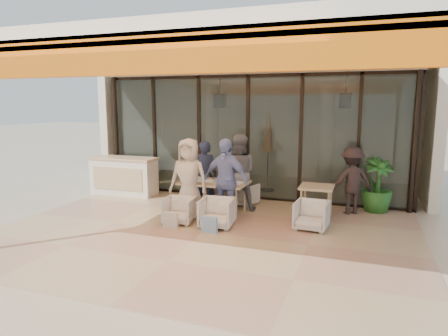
# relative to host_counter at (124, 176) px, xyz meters

# --- Properties ---
(ground) EXTENTS (70.00, 70.00, 0.00)m
(ground) POSITION_rel_host_counter_xyz_m (3.29, -2.30, -0.53)
(ground) COLOR #C6B293
(ground) RESTS_ON ground
(terrace_floor) EXTENTS (8.00, 6.00, 0.01)m
(terrace_floor) POSITION_rel_host_counter_xyz_m (3.29, -2.30, -0.53)
(terrace_floor) COLOR tan
(terrace_floor) RESTS_ON ground
(terrace_structure) EXTENTS (8.00, 6.00, 3.40)m
(terrace_structure) POSITION_rel_host_counter_xyz_m (3.29, -2.56, 2.72)
(terrace_structure) COLOR silver
(terrace_structure) RESTS_ON ground
(glass_storefront) EXTENTS (8.08, 0.10, 3.20)m
(glass_storefront) POSITION_rel_host_counter_xyz_m (3.29, 0.70, 1.07)
(glass_storefront) COLOR #9EADA3
(glass_storefront) RESTS_ON ground
(interior_block) EXTENTS (9.05, 3.62, 3.52)m
(interior_block) POSITION_rel_host_counter_xyz_m (3.30, 3.02, 1.70)
(interior_block) COLOR silver
(interior_block) RESTS_ON ground
(host_counter) EXTENTS (1.85, 0.65, 1.04)m
(host_counter) POSITION_rel_host_counter_xyz_m (0.00, 0.00, 0.00)
(host_counter) COLOR silver
(host_counter) RESTS_ON ground
(dining_table) EXTENTS (1.50, 0.90, 0.93)m
(dining_table) POSITION_rel_host_counter_xyz_m (2.98, -0.90, 0.15)
(dining_table) COLOR #D6BE82
(dining_table) RESTS_ON ground
(chair_far_left) EXTENTS (0.65, 0.61, 0.66)m
(chair_far_left) POSITION_rel_host_counter_xyz_m (2.56, 0.05, -0.20)
(chair_far_left) COLOR silver
(chair_far_left) RESTS_ON ground
(chair_far_right) EXTENTS (0.71, 0.68, 0.60)m
(chair_far_right) POSITION_rel_host_counter_xyz_m (3.40, 0.05, -0.23)
(chair_far_right) COLOR silver
(chair_far_right) RESTS_ON ground
(chair_near_left) EXTENTS (0.66, 0.63, 0.61)m
(chair_near_left) POSITION_rel_host_counter_xyz_m (2.56, -1.85, -0.22)
(chair_near_left) COLOR silver
(chair_near_left) RESTS_ON ground
(chair_near_right) EXTENTS (0.71, 0.67, 0.67)m
(chair_near_right) POSITION_rel_host_counter_xyz_m (3.40, -1.85, -0.20)
(chair_near_right) COLOR silver
(chair_near_right) RESTS_ON ground
(diner_navy) EXTENTS (0.69, 0.57, 1.61)m
(diner_navy) POSITION_rel_host_counter_xyz_m (2.56, -0.45, 0.28)
(diner_navy) COLOR #192037
(diner_navy) RESTS_ON ground
(diner_grey) EXTENTS (1.05, 0.93, 1.79)m
(diner_grey) POSITION_rel_host_counter_xyz_m (3.40, -0.45, 0.36)
(diner_grey) COLOR #5E5D62
(diner_grey) RESTS_ON ground
(diner_cream) EXTENTS (0.87, 0.58, 1.74)m
(diner_cream) POSITION_rel_host_counter_xyz_m (2.56, -1.35, 0.34)
(diner_cream) COLOR beige
(diner_cream) RESTS_ON ground
(diner_periwinkle) EXTENTS (1.10, 0.62, 1.77)m
(diner_periwinkle) POSITION_rel_host_counter_xyz_m (3.40, -1.35, 0.35)
(diner_periwinkle) COLOR #758BC3
(diner_periwinkle) RESTS_ON ground
(tote_bag_cream) EXTENTS (0.30, 0.10, 0.34)m
(tote_bag_cream) POSITION_rel_host_counter_xyz_m (2.56, -2.25, -0.36)
(tote_bag_cream) COLOR silver
(tote_bag_cream) RESTS_ON ground
(tote_bag_blue) EXTENTS (0.30, 0.10, 0.34)m
(tote_bag_blue) POSITION_rel_host_counter_xyz_m (3.40, -2.25, -0.36)
(tote_bag_blue) COLOR #99BFD8
(tote_bag_blue) RESTS_ON ground
(side_table) EXTENTS (0.70, 0.70, 0.74)m
(side_table) POSITION_rel_host_counter_xyz_m (5.22, -0.62, 0.11)
(side_table) COLOR #D6BE82
(side_table) RESTS_ON ground
(side_chair) EXTENTS (0.67, 0.63, 0.65)m
(side_chair) POSITION_rel_host_counter_xyz_m (5.22, -1.37, -0.21)
(side_chair) COLOR silver
(side_chair) RESTS_ON ground
(standing_woman) EXTENTS (1.14, 0.97, 1.53)m
(standing_woman) POSITION_rel_host_counter_xyz_m (5.90, 0.07, 0.24)
(standing_woman) COLOR black
(standing_woman) RESTS_ON ground
(potted_palm) EXTENTS (0.96, 0.96, 1.27)m
(potted_palm) POSITION_rel_host_counter_xyz_m (6.45, 0.45, 0.10)
(potted_palm) COLOR #1E5919
(potted_palm) RESTS_ON ground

